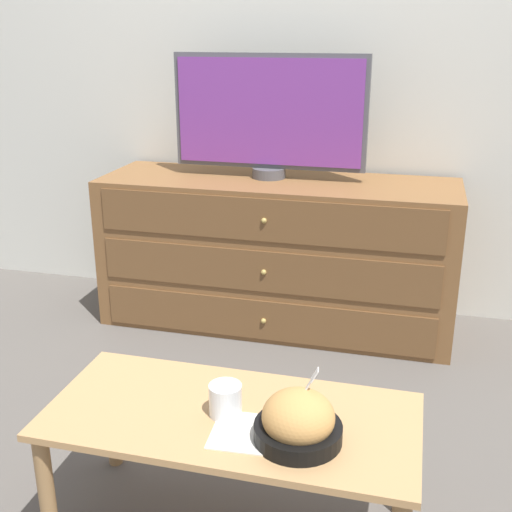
{
  "coord_description": "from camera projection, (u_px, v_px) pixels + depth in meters",
  "views": [
    {
      "loc": [
        0.62,
        -3.08,
        1.35
      ],
      "look_at": [
        0.16,
        -1.33,
        0.71
      ],
      "focal_mm": 45.0,
      "sensor_mm": 36.0,
      "label": 1
    }
  ],
  "objects": [
    {
      "name": "napkin",
      "position": [
        246.0,
        432.0,
        1.62
      ],
      "size": [
        0.18,
        0.18,
        0.0
      ],
      "color": "silver",
      "rests_on": "coffee_table"
    },
    {
      "name": "wall_back",
      "position": [
        294.0,
        40.0,
        2.99
      ],
      "size": [
        12.0,
        0.05,
        2.6
      ],
      "color": "silver",
      "rests_on": "ground_plane"
    },
    {
      "name": "drink_cup",
      "position": [
        225.0,
        402.0,
        1.69
      ],
      "size": [
        0.09,
        0.09,
        0.09
      ],
      "color": "beige",
      "rests_on": "coffee_table"
    },
    {
      "name": "dresser",
      "position": [
        278.0,
        253.0,
        3.02
      ],
      "size": [
        1.63,
        0.53,
        0.7
      ],
      "color": "brown",
      "rests_on": "ground_plane"
    },
    {
      "name": "ground_plane",
      "position": [
        288.0,
        298.0,
        3.41
      ],
      "size": [
        12.0,
        12.0,
        0.0
      ],
      "primitive_type": "plane",
      "color": "#56514C"
    },
    {
      "name": "coffee_table",
      "position": [
        231.0,
        431.0,
        1.72
      ],
      "size": [
        0.99,
        0.46,
        0.38
      ],
      "color": "tan",
      "rests_on": "ground_plane"
    },
    {
      "name": "takeout_bowl",
      "position": [
        298.0,
        422.0,
        1.57
      ],
      "size": [
        0.22,
        0.22,
        0.19
      ],
      "color": "black",
      "rests_on": "coffee_table"
    },
    {
      "name": "tv",
      "position": [
        269.0,
        115.0,
        2.86
      ],
      "size": [
        0.88,
        0.15,
        0.55
      ],
      "color": "#515156",
      "rests_on": "dresser"
    }
  ]
}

